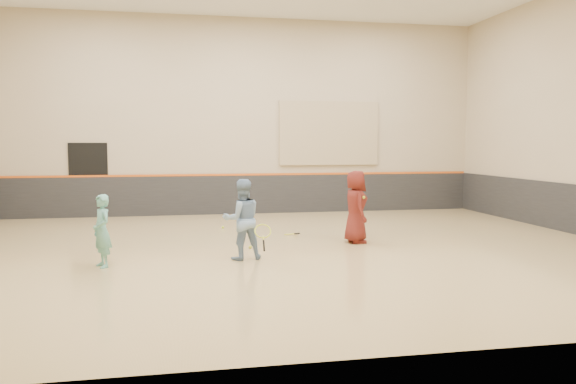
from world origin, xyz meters
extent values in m
cube|color=tan|center=(0.00, 0.00, -0.10)|extent=(15.00, 12.00, 0.20)
cube|color=#BFAB8B|center=(0.00, 6.01, 3.00)|extent=(15.00, 0.02, 6.00)
cube|color=#BFAB8B|center=(0.00, -6.01, 3.00)|extent=(15.00, 0.02, 6.00)
cube|color=#232326|center=(0.00, 5.97, 0.60)|extent=(14.90, 0.04, 1.20)
cube|color=#D85914|center=(0.00, 5.96, 1.22)|extent=(14.90, 0.03, 0.06)
cube|color=tan|center=(2.80, 5.95, 2.50)|extent=(3.20, 0.08, 2.00)
cube|color=black|center=(-4.50, 5.98, 1.10)|extent=(1.10, 0.05, 2.20)
imported|color=#66B1A4|center=(-3.22, -1.07, 0.65)|extent=(0.49, 0.56, 1.29)
imported|color=#7C9BBF|center=(-0.72, -0.87, 0.76)|extent=(0.82, 0.68, 1.52)
imported|color=maroon|center=(1.93, 0.45, 0.80)|extent=(0.51, 0.78, 1.59)
sphere|color=gold|center=(-0.44, 0.16, 0.03)|extent=(0.07, 0.07, 0.07)
sphere|color=gold|center=(2.05, 0.25, 1.02)|extent=(0.07, 0.07, 0.07)
sphere|color=#C6E635|center=(-0.79, 3.03, 0.03)|extent=(0.07, 0.07, 0.07)
camera|label=1|loc=(-1.84, -11.30, 2.19)|focal=35.00mm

